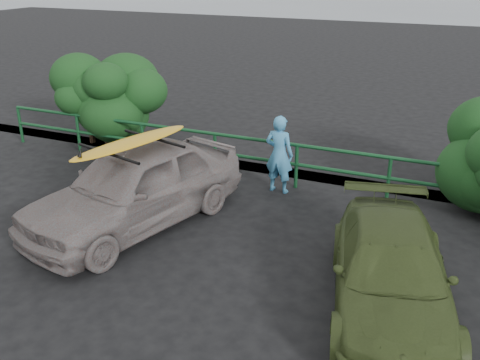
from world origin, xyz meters
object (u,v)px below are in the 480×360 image
object	(u,v)px
sedan	(135,187)
olive_vehicle	(391,272)
guardrail	(254,159)
surfboard	(132,142)
man	(279,154)

from	to	relation	value
sedan	olive_vehicle	xyz separation A→B (m)	(4.86, -0.77, -0.20)
guardrail	surfboard	xyz separation A→B (m)	(-1.23, -2.92, 1.14)
olive_vehicle	surfboard	distance (m)	5.03
sedan	man	distance (m)	3.23
guardrail	surfboard	size ratio (longest dim) A/B	5.26
sedan	olive_vehicle	distance (m)	4.92
sedan	man	size ratio (longest dim) A/B	2.68
guardrail	man	distance (m)	0.86
sedan	olive_vehicle	size ratio (longest dim) A/B	1.13
guardrail	sedan	xyz separation A→B (m)	(-1.23, -2.92, 0.26)
man	guardrail	bearing A→B (deg)	-22.60
guardrail	olive_vehicle	bearing A→B (deg)	-45.55
man	sedan	bearing A→B (deg)	56.21
surfboard	man	bearing A→B (deg)	67.94
olive_vehicle	surfboard	world-z (taller)	surfboard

